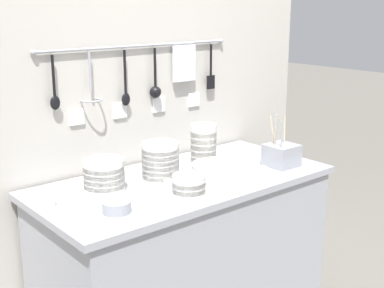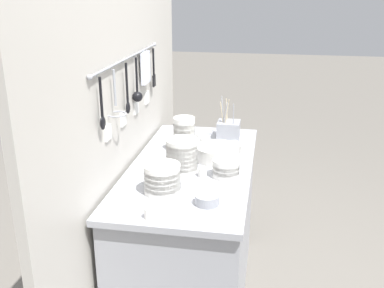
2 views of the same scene
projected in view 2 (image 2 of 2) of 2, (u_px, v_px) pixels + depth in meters
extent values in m
cube|color=#9EA0A8|center=(192.00, 167.00, 2.39)|extent=(1.33, 0.64, 0.03)
cube|color=#9EA0A8|center=(192.00, 238.00, 2.54)|extent=(1.28, 0.61, 0.83)
cube|color=#BCB7AD|center=(128.00, 154.00, 2.43)|extent=(2.13, 0.04, 1.80)
cylinder|color=#93969E|center=(129.00, 57.00, 2.25)|extent=(1.02, 0.01, 0.01)
sphere|color=#93969E|center=(90.00, 77.00, 1.78)|extent=(0.02, 0.02, 0.02)
sphere|color=#93969E|center=(154.00, 44.00, 2.72)|extent=(0.02, 0.02, 0.02)
cylinder|color=black|center=(101.00, 97.00, 1.88)|extent=(0.01, 0.01, 0.17)
ellipsoid|color=black|center=(103.00, 123.00, 1.91)|extent=(0.04, 0.02, 0.06)
cylinder|color=#93969E|center=(97.00, 75.00, 1.85)|extent=(0.01, 0.01, 0.02)
cylinder|color=#93969E|center=(115.00, 88.00, 2.03)|extent=(0.01, 0.01, 0.17)
torus|color=#93969E|center=(116.00, 114.00, 2.08)|extent=(0.10, 0.10, 0.01)
cylinder|color=#93969E|center=(111.00, 68.00, 2.01)|extent=(0.01, 0.01, 0.02)
cylinder|color=black|center=(127.00, 83.00, 2.20)|extent=(0.01, 0.01, 0.20)
ellipsoid|color=black|center=(128.00, 108.00, 2.25)|extent=(0.04, 0.02, 0.06)
cylinder|color=#93969E|center=(123.00, 62.00, 2.17)|extent=(0.01, 0.01, 0.02)
cylinder|color=black|center=(137.00, 76.00, 2.36)|extent=(0.01, 0.01, 0.19)
sphere|color=black|center=(137.00, 97.00, 2.40)|extent=(0.06, 0.06, 0.06)
cylinder|color=#93969E|center=(134.00, 56.00, 2.32)|extent=(0.01, 0.01, 0.02)
cube|color=silver|center=(146.00, 68.00, 2.52)|extent=(0.13, 0.02, 0.17)
cylinder|color=#93969E|center=(143.00, 51.00, 2.49)|extent=(0.01, 0.01, 0.02)
cylinder|color=black|center=(153.00, 62.00, 2.68)|extent=(0.01, 0.01, 0.16)
cube|color=black|center=(154.00, 81.00, 2.72)|extent=(0.05, 0.01, 0.07)
cylinder|color=#93969E|center=(151.00, 47.00, 2.65)|extent=(0.01, 0.01, 0.02)
cube|color=white|center=(108.00, 133.00, 2.04)|extent=(0.07, 0.01, 0.07)
cube|color=white|center=(123.00, 119.00, 2.25)|extent=(0.07, 0.01, 0.07)
cube|color=white|center=(136.00, 107.00, 2.45)|extent=(0.07, 0.01, 0.07)
cube|color=white|center=(147.00, 98.00, 2.66)|extent=(0.07, 0.01, 0.07)
cylinder|color=silver|center=(182.00, 168.00, 2.29)|extent=(0.16, 0.16, 0.04)
cylinder|color=silver|center=(182.00, 164.00, 2.29)|extent=(0.16, 0.16, 0.04)
cylinder|color=silver|center=(182.00, 160.00, 2.28)|extent=(0.16, 0.16, 0.04)
cylinder|color=silver|center=(182.00, 156.00, 2.27)|extent=(0.16, 0.16, 0.04)
cylinder|color=silver|center=(182.00, 152.00, 2.26)|extent=(0.16, 0.16, 0.04)
cylinder|color=silver|center=(182.00, 147.00, 2.26)|extent=(0.16, 0.16, 0.04)
cylinder|color=silver|center=(182.00, 143.00, 2.25)|extent=(0.16, 0.16, 0.04)
cylinder|color=silver|center=(184.00, 147.00, 2.56)|extent=(0.12, 0.12, 0.05)
cylinder|color=silver|center=(184.00, 142.00, 2.55)|extent=(0.12, 0.12, 0.05)
cylinder|color=silver|center=(184.00, 137.00, 2.54)|extent=(0.12, 0.12, 0.05)
cylinder|color=silver|center=(184.00, 132.00, 2.53)|extent=(0.12, 0.12, 0.05)
cylinder|color=silver|center=(184.00, 127.00, 2.52)|extent=(0.12, 0.12, 0.05)
cylinder|color=silver|center=(184.00, 122.00, 2.51)|extent=(0.12, 0.12, 0.05)
cylinder|color=silver|center=(226.00, 173.00, 2.23)|extent=(0.13, 0.13, 0.04)
cylinder|color=silver|center=(226.00, 168.00, 2.22)|extent=(0.13, 0.13, 0.04)
cylinder|color=silver|center=(226.00, 164.00, 2.21)|extent=(0.13, 0.13, 0.04)
cylinder|color=silver|center=(162.00, 188.00, 2.06)|extent=(0.17, 0.17, 0.04)
cylinder|color=silver|center=(162.00, 183.00, 2.05)|extent=(0.17, 0.17, 0.04)
cylinder|color=silver|center=(162.00, 179.00, 2.05)|extent=(0.17, 0.17, 0.04)
cylinder|color=silver|center=(162.00, 174.00, 2.04)|extent=(0.17, 0.17, 0.04)
cylinder|color=silver|center=(162.00, 169.00, 2.03)|extent=(0.17, 0.17, 0.04)
cylinder|color=silver|center=(217.00, 159.00, 2.46)|extent=(0.24, 0.24, 0.01)
cylinder|color=silver|center=(217.00, 157.00, 2.45)|extent=(0.24, 0.24, 0.01)
cylinder|color=silver|center=(217.00, 155.00, 2.45)|extent=(0.24, 0.24, 0.01)
cylinder|color=silver|center=(217.00, 154.00, 2.45)|extent=(0.24, 0.24, 0.01)
cylinder|color=silver|center=(217.00, 152.00, 2.44)|extent=(0.24, 0.24, 0.01)
cylinder|color=silver|center=(217.00, 150.00, 2.44)|extent=(0.24, 0.24, 0.01)
cylinder|color=silver|center=(217.00, 149.00, 2.44)|extent=(0.24, 0.24, 0.01)
cylinder|color=silver|center=(217.00, 147.00, 2.43)|extent=(0.24, 0.24, 0.01)
cylinder|color=#93969E|center=(207.00, 200.00, 1.95)|extent=(0.11, 0.11, 0.04)
cube|color=#93969E|center=(229.00, 130.00, 2.79)|extent=(0.14, 0.14, 0.10)
cylinder|color=#C6B793|center=(226.00, 115.00, 2.72)|extent=(0.03, 0.03, 0.20)
cylinder|color=#93969E|center=(225.00, 117.00, 2.74)|extent=(0.02, 0.02, 0.18)
cylinder|color=#93969E|center=(223.00, 113.00, 2.75)|extent=(0.02, 0.02, 0.22)
cylinder|color=#93969E|center=(233.00, 118.00, 2.71)|extent=(0.02, 0.01, 0.18)
cylinder|color=#C6B793|center=(227.00, 113.00, 2.79)|extent=(0.02, 0.02, 0.19)
cylinder|color=#C6B793|center=(222.00, 116.00, 2.74)|extent=(0.03, 0.03, 0.18)
cylinder|color=silver|center=(234.00, 145.00, 2.61)|extent=(0.04, 0.04, 0.05)
cylinder|color=silver|center=(199.00, 137.00, 2.74)|extent=(0.04, 0.04, 0.05)
cylinder|color=silver|center=(149.00, 213.00, 1.84)|extent=(0.04, 0.04, 0.05)
cylinder|color=silver|center=(203.00, 142.00, 2.66)|extent=(0.04, 0.04, 0.05)
cylinder|color=silver|center=(243.00, 149.00, 2.54)|extent=(0.04, 0.04, 0.05)
cylinder|color=silver|center=(202.00, 172.00, 2.23)|extent=(0.04, 0.04, 0.05)
cylinder|color=silver|center=(188.00, 138.00, 2.73)|extent=(0.04, 0.04, 0.05)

